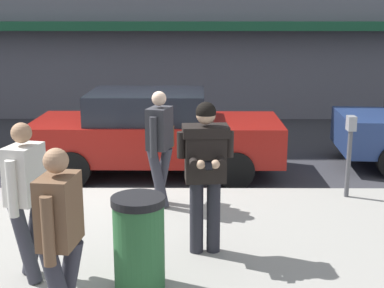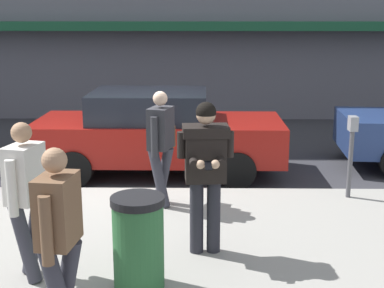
# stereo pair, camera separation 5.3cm
# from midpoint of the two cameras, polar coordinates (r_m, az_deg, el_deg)

# --- Properties ---
(ground_plane) EXTENTS (80.00, 80.00, 0.00)m
(ground_plane) POSITION_cam_midpoint_polar(r_m,az_deg,el_deg) (9.03, -6.44, -5.11)
(ground_plane) COLOR #333338
(sidewalk) EXTENTS (32.00, 5.30, 0.14)m
(sidewalk) POSITION_cam_midpoint_polar(r_m,az_deg,el_deg) (6.30, -0.46, -12.91)
(sidewalk) COLOR #99968E
(sidewalk) RESTS_ON ground
(curb_paint_line) EXTENTS (28.00, 0.12, 0.01)m
(curb_paint_line) POSITION_cam_midpoint_polar(r_m,az_deg,el_deg) (9.01, -0.05, -5.05)
(curb_paint_line) COLOR silver
(curb_paint_line) RESTS_ON ground
(parked_sedan_mid) EXTENTS (4.52, 1.96, 1.54)m
(parked_sedan_mid) POSITION_cam_midpoint_polar(r_m,az_deg,el_deg) (9.85, -3.60, 1.30)
(parked_sedan_mid) COLOR maroon
(parked_sedan_mid) RESTS_ON ground
(man_texting_on_phone) EXTENTS (0.65, 0.60, 1.81)m
(man_texting_on_phone) POSITION_cam_midpoint_polar(r_m,az_deg,el_deg) (6.10, 1.70, -1.90)
(man_texting_on_phone) COLOR #23232B
(man_texting_on_phone) RESTS_ON sidewalk
(pedestrian_in_light_coat) EXTENTS (0.39, 0.59, 1.70)m
(pedestrian_in_light_coat) POSITION_cam_midpoint_polar(r_m,az_deg,el_deg) (5.79, -17.05, -4.86)
(pedestrian_in_light_coat) COLOR #33333D
(pedestrian_in_light_coat) RESTS_ON sidewalk
(pedestrian_with_bag) EXTENTS (0.41, 0.70, 1.70)m
(pedestrian_with_bag) POSITION_cam_midpoint_polar(r_m,az_deg,el_deg) (7.75, -3.09, 0.32)
(pedestrian_with_bag) COLOR #33333D
(pedestrian_with_bag) RESTS_ON sidewalk
(pedestrian_dark_coat) EXTENTS (0.36, 0.60, 1.70)m
(pedestrian_dark_coat) POSITION_cam_midpoint_polar(r_m,az_deg,el_deg) (4.68, -13.70, -9.09)
(pedestrian_dark_coat) COLOR #33333D
(pedestrian_dark_coat) RESTS_ON sidewalk
(parking_meter) EXTENTS (0.12, 0.18, 1.27)m
(parking_meter) POSITION_cam_midpoint_polar(r_m,az_deg,el_deg) (8.44, 16.82, -0.09)
(parking_meter) COLOR #4C4C51
(parking_meter) RESTS_ON sidewalk
(trash_bin) EXTENTS (0.55, 0.55, 0.98)m
(trash_bin) POSITION_cam_midpoint_polar(r_m,az_deg,el_deg) (5.54, -5.46, -10.39)
(trash_bin) COLOR #2D6638
(trash_bin) RESTS_ON sidewalk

